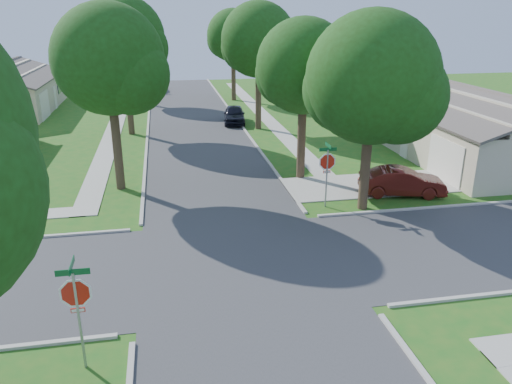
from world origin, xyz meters
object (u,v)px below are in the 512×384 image
Objects in this scene: tree_w_far at (134,44)px; tree_ne_corner at (373,84)px; stop_sign_ne at (327,164)px; tree_e_near at (305,71)px; tree_w_near at (110,65)px; car_driveway at (402,182)px; stop_sign_sw at (76,298)px; car_curb_east at (234,115)px; house_nw_far at (5,94)px; house_ne_far at (360,89)px; tree_w_mid at (125,41)px; house_ne_near at (472,133)px; tree_e_mid at (259,43)px; car_curb_west at (154,84)px; tree_e_far at (233,38)px.

tree_w_far is 0.93× the size of tree_ne_corner.
tree_e_near reaches higher than stop_sign_ne.
tree_w_near reaches higher than stop_sign_ne.
stop_sign_ne is at bearing 163.45° from tree_ne_corner.
stop_sign_sw is at bearing 141.30° from car_driveway.
tree_ne_corner is 19.97m from car_curb_east.
tree_w_near is at bearing 180.00° from tree_e_near.
stop_sign_sw is at bearing -90.07° from tree_w_far.
tree_e_near is (9.45, 13.71, 3.61)m from stop_sign_sw.
house_nw_far is (-11.29, 36.70, -0.51)m from stop_sign_sw.
house_ne_far is at bearing 68.77° from tree_ne_corner.
tree_e_near is at bearing -69.39° from tree_w_far.
house_nw_far is at bearing 107.10° from stop_sign_sw.
stop_sign_sw is 38.40m from house_nw_far.
tree_w_far is 1.97× the size of car_driveway.
tree_w_mid reaches higher than house_ne_far.
tree_ne_corner is 26.91m from house_ne_far.
house_ne_near is 1.00× the size of house_nw_far.
stop_sign_sw reaches higher than car_curb_east.
house_ne_near reaches higher than car_driveway.
tree_e_mid is at bearing 95.45° from tree_ne_corner.
car_driveway is at bearing 110.38° from car_curb_west.
tree_e_near is at bearing -51.95° from tree_w_mid.
tree_e_mid is (9.46, 25.71, 4.22)m from stop_sign_sw.
stop_sign_ne is 0.73× the size of car_driveway.
tree_ne_corner reaches higher than house_ne_far.
tree_w_near is 1.12× the size of tree_w_far.
house_ne_near is (20.69, 15.70, -0.51)m from stop_sign_sw.
tree_w_near reaches higher than house_ne_far.
car_driveway is (2.46, 1.29, -4.92)m from tree_ne_corner.
tree_w_mid is at bearing 154.12° from house_ne_near.
house_ne_near is (11.29, 6.30, -0.51)m from stop_sign_ne.
stop_sign_sw is at bearing -121.55° from house_ne_far.
car_curb_west is at bearing 101.90° from stop_sign_ne.
car_curb_west is (-9.56, 37.98, -4.94)m from tree_ne_corner.
stop_sign_ne is 0.34× the size of tree_e_far.
car_driveway is at bearing -64.70° from tree_w_far.
stop_sign_ne is 34.26m from house_nw_far.
tree_w_far reaches higher than car_curb_west.
tree_e_mid reaches higher than house_ne_near.
car_curb_east is (-5.62, 17.80, 0.01)m from car_driveway.
tree_e_mid is 1.06× the size of tree_e_far.
tree_e_far is at bearing 136.45° from car_curb_west.
stop_sign_sw is at bearing -141.16° from tree_ne_corner.
stop_sign_sw is 39.55m from house_ne_far.
tree_e_far is 9.42m from tree_w_far.
house_ne_near is 38.26m from house_nw_far.
tree_e_far is 29.85m from tree_ne_corner.
tree_e_mid is 2.28× the size of car_curb_east.
stop_sign_sw is 0.31× the size of tree_w_mid.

